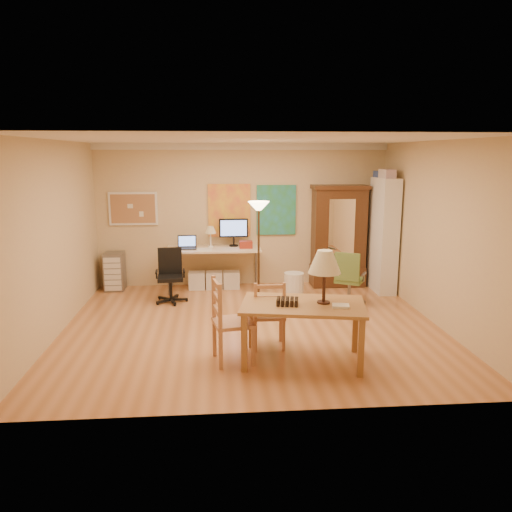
{
  "coord_description": "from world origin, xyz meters",
  "views": [
    {
      "loc": [
        -0.51,
        -7.01,
        2.51
      ],
      "look_at": [
        0.08,
        0.3,
        1.0
      ],
      "focal_mm": 35.0,
      "sensor_mm": 36.0,
      "label": 1
    }
  ],
  "objects": [
    {
      "name": "computer_desk",
      "position": [
        -0.53,
        2.16,
        0.48
      ],
      "size": [
        1.74,
        0.76,
        1.31
      ],
      "color": "beige",
      "rests_on": "floor"
    },
    {
      "name": "armoire",
      "position": [
        1.82,
        2.24,
        0.84
      ],
      "size": [
        1.05,
        0.5,
        1.93
      ],
      "color": "#36210E",
      "rests_on": "floor"
    },
    {
      "name": "wastebin",
      "position": [
        0.85,
        1.48,
        0.22
      ],
      "size": [
        0.35,
        0.35,
        0.44
      ],
      "primitive_type": "cylinder",
      "color": "silver",
      "rests_on": "floor"
    },
    {
      "name": "torchiere_lamp",
      "position": [
        0.14,
        0.5,
        1.44
      ],
      "size": [
        0.33,
        0.33,
        1.8
      ],
      "color": "#412D1A",
      "rests_on": "floor"
    },
    {
      "name": "ladder_chair_back",
      "position": [
        0.16,
        -0.82,
        0.43
      ],
      "size": [
        0.43,
        0.41,
        0.91
      ],
      "color": "#AD754F",
      "rests_on": "floor"
    },
    {
      "name": "office_chair_green",
      "position": [
        1.7,
        0.92,
        0.25
      ],
      "size": [
        0.58,
        0.58,
        0.93
      ],
      "color": "slate",
      "rests_on": "floor"
    },
    {
      "name": "drawer_cart",
      "position": [
        -2.41,
        2.24,
        0.35
      ],
      "size": [
        0.35,
        0.42,
        0.71
      ],
      "color": "slate",
      "rests_on": "floor"
    },
    {
      "name": "office_chair_black",
      "position": [
        -1.3,
        1.38,
        0.25
      ],
      "size": [
        0.57,
        0.57,
        0.92
      ],
      "color": "black",
      "rests_on": "floor"
    },
    {
      "name": "floor",
      "position": [
        0.0,
        0.0,
        0.0
      ],
      "size": [
        5.5,
        5.5,
        0.0
      ],
      "primitive_type": "plane",
      "color": "#AB6B3C",
      "rests_on": "ground"
    },
    {
      "name": "ladder_chair_left",
      "position": [
        -0.35,
        -1.23,
        0.49
      ],
      "size": [
        0.54,
        0.56,
        1.05
      ],
      "color": "#AD754F",
      "rests_on": "floor"
    },
    {
      "name": "bookshelf",
      "position": [
        2.55,
        1.8,
        1.04
      ],
      "size": [
        0.31,
        0.83,
        2.09
      ],
      "color": "white",
      "rests_on": "floor"
    },
    {
      "name": "corkboard",
      "position": [
        -2.05,
        2.47,
        1.5
      ],
      "size": [
        0.9,
        0.04,
        0.62
      ],
      "primitive_type": "cube",
      "color": "#A5704D",
      "rests_on": "floor"
    },
    {
      "name": "crown_molding",
      "position": [
        0.0,
        2.46,
        2.64
      ],
      "size": [
        5.5,
        0.08,
        0.12
      ],
      "primitive_type": "cube",
      "color": "white",
      "rests_on": "floor"
    },
    {
      "name": "dining_table",
      "position": [
        0.61,
        -1.3,
        0.88
      ],
      "size": [
        1.61,
        1.14,
        1.39
      ],
      "color": "brown",
      "rests_on": "floor"
    },
    {
      "name": "art_panel_right",
      "position": [
        0.65,
        2.47,
        1.45
      ],
      "size": [
        0.75,
        0.04,
        0.95
      ],
      "primitive_type": "cube",
      "color": "teal",
      "rests_on": "floor"
    },
    {
      "name": "art_panel_left",
      "position": [
        -0.25,
        2.47,
        1.45
      ],
      "size": [
        0.8,
        0.04,
        1.0
      ],
      "primitive_type": "cube",
      "color": "#FFF52A",
      "rests_on": "floor"
    }
  ]
}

